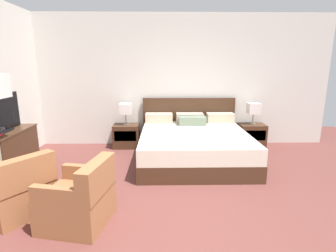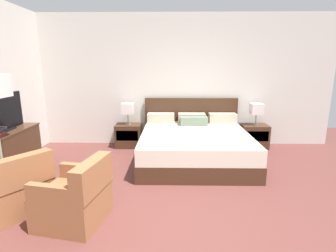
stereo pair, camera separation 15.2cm
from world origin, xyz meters
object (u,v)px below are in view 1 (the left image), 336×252
(bed, at_px, (193,144))
(dresser, at_px, (9,154))
(nightstand_left, at_px, (127,136))
(armchair_companion, at_px, (80,200))
(armchair_by_window, at_px, (18,191))
(table_lamp_left, at_px, (126,109))
(table_lamp_right, at_px, (254,109))
(nightstand_right, at_px, (252,135))
(tv, at_px, (1,114))

(bed, relative_size, dresser, 2.05)
(nightstand_left, distance_m, dresser, 2.28)
(armchair_companion, bearing_deg, armchair_by_window, 164.07)
(table_lamp_left, relative_size, armchair_companion, 0.58)
(bed, distance_m, armchair_companion, 2.57)
(nightstand_left, relative_size, table_lamp_right, 1.18)
(armchair_by_window, bearing_deg, table_lamp_right, 35.39)
(nightstand_right, distance_m, dresser, 4.69)
(nightstand_left, height_order, armchair_companion, armchair_companion)
(nightstand_right, height_order, dresser, dresser)
(bed, xyz_separation_m, table_lamp_left, (-1.38, 0.79, 0.55))
(dresser, bearing_deg, table_lamp_left, 43.77)
(dresser, bearing_deg, tv, -87.01)
(table_lamp_left, distance_m, table_lamp_right, 2.77)
(nightstand_left, bearing_deg, table_lamp_right, 0.03)
(tv, xyz_separation_m, armchair_companion, (1.51, -1.24, -0.77))
(bed, distance_m, armchair_by_window, 2.97)
(nightstand_left, distance_m, table_lamp_right, 2.83)
(armchair_companion, bearing_deg, tv, 140.67)
(dresser, distance_m, armchair_companion, 1.99)
(bed, xyz_separation_m, armchair_companion, (-1.52, -2.08, -0.02))
(nightstand_left, relative_size, tv, 0.58)
(tv, xyz_separation_m, armchair_by_window, (0.70, -1.01, -0.77))
(bed, xyz_separation_m, table_lamp_right, (1.38, 0.79, 0.55))
(table_lamp_right, bearing_deg, nightstand_right, -90.00)
(armchair_companion, bearing_deg, table_lamp_left, 87.35)
(table_lamp_left, bearing_deg, dresser, -136.23)
(nightstand_right, xyz_separation_m, table_lamp_left, (-2.77, 0.00, 0.60))
(table_lamp_right, distance_m, dresser, 4.71)
(table_lamp_left, distance_m, tv, 2.32)
(nightstand_left, xyz_separation_m, tv, (-1.64, -1.63, 0.80))
(table_lamp_right, xyz_separation_m, armchair_by_window, (-3.71, -2.63, -0.56))
(table_lamp_left, bearing_deg, tv, -135.31)
(table_lamp_left, distance_m, armchair_companion, 2.92)
(bed, bearing_deg, armchair_companion, -126.12)
(dresser, xyz_separation_m, armchair_by_window, (0.70, -1.06, -0.11))
(nightstand_right, bearing_deg, nightstand_left, 180.00)
(tv, relative_size, armchair_by_window, 0.98)
(bed, height_order, armchair_companion, bed)
(dresser, bearing_deg, bed, 14.61)
(table_lamp_right, bearing_deg, nightstand_left, -179.97)
(table_lamp_left, height_order, dresser, table_lamp_left)
(nightstand_right, bearing_deg, dresser, -160.34)
(nightstand_right, xyz_separation_m, dresser, (-4.41, -1.58, 0.15))
(nightstand_left, bearing_deg, nightstand_right, 0.00)
(bed, bearing_deg, armchair_by_window, -141.55)
(table_lamp_right, bearing_deg, armchair_by_window, -144.61)
(armchair_companion, bearing_deg, dresser, 139.62)
(tv, relative_size, armchair_companion, 1.16)
(nightstand_right, distance_m, armchair_companion, 4.08)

